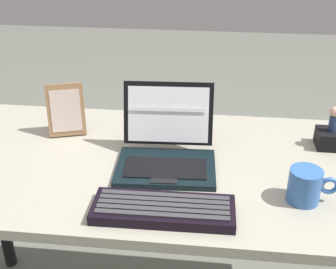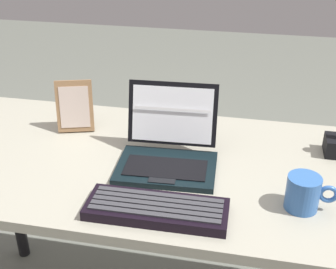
{
  "view_description": "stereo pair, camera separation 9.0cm",
  "coord_description": "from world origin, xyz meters",
  "px_view_note": "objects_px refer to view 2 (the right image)",
  "views": [
    {
      "loc": [
        0.14,
        -1.05,
        1.36
      ],
      "look_at": [
        0.03,
        -0.06,
        0.82
      ],
      "focal_mm": 47.93,
      "sensor_mm": 36.0,
      "label": 1
    },
    {
      "loc": [
        0.23,
        -1.03,
        1.36
      ],
      "look_at": [
        0.03,
        -0.06,
        0.82
      ],
      "focal_mm": 47.93,
      "sensor_mm": 36.0,
      "label": 2
    }
  ],
  "objects_px": {
    "external_keyboard": "(157,209)",
    "coffee_mug": "(304,193)",
    "photo_frame": "(75,107)",
    "laptop_front": "(168,151)"
  },
  "relations": [
    {
      "from": "external_keyboard",
      "to": "coffee_mug",
      "type": "height_order",
      "value": "coffee_mug"
    },
    {
      "from": "laptop_front",
      "to": "photo_frame",
      "type": "relative_size",
      "value": 1.69
    },
    {
      "from": "photo_frame",
      "to": "coffee_mug",
      "type": "height_order",
      "value": "photo_frame"
    },
    {
      "from": "laptop_front",
      "to": "photo_frame",
      "type": "height_order",
      "value": "laptop_front"
    },
    {
      "from": "laptop_front",
      "to": "external_keyboard",
      "type": "xyz_separation_m",
      "value": [
        0.02,
        -0.22,
        -0.03
      ]
    },
    {
      "from": "photo_frame",
      "to": "coffee_mug",
      "type": "relative_size",
      "value": 1.35
    },
    {
      "from": "coffee_mug",
      "to": "external_keyboard",
      "type": "bearing_deg",
      "value": -164.43
    },
    {
      "from": "photo_frame",
      "to": "external_keyboard",
      "type": "bearing_deg",
      "value": -46.63
    },
    {
      "from": "laptop_front",
      "to": "coffee_mug",
      "type": "xyz_separation_m",
      "value": [
        0.35,
        -0.13,
        0.0
      ]
    },
    {
      "from": "coffee_mug",
      "to": "photo_frame",
      "type": "bearing_deg",
      "value": 158.17
    }
  ]
}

